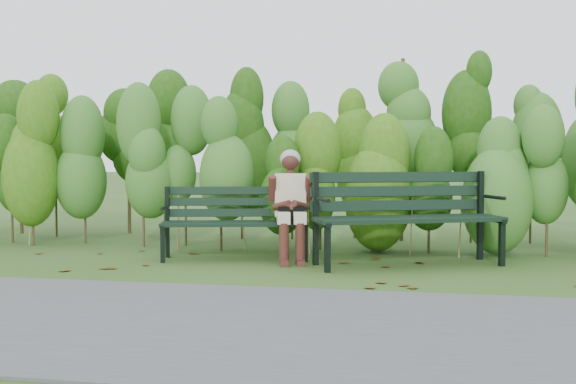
# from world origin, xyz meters

# --- Properties ---
(ground) EXTENTS (80.00, 80.00, 0.00)m
(ground) POSITION_xyz_m (0.00, 0.00, 0.00)
(ground) COLOR #335018
(footpath) EXTENTS (60.00, 2.50, 0.01)m
(footpath) POSITION_xyz_m (0.00, -2.20, 0.01)
(footpath) COLOR #474749
(footpath) RESTS_ON ground
(hedge_band) EXTENTS (11.04, 1.67, 2.42)m
(hedge_band) POSITION_xyz_m (0.00, 1.86, 1.26)
(hedge_band) COLOR #47381E
(hedge_band) RESTS_ON ground
(leaf_litter) EXTENTS (5.98, 2.12, 0.01)m
(leaf_litter) POSITION_xyz_m (0.33, 0.07, 0.00)
(leaf_litter) COLOR brown
(leaf_litter) RESTS_ON ground
(bench_left) EXTENTS (1.65, 0.86, 0.79)m
(bench_left) POSITION_xyz_m (-0.64, 0.65, 0.46)
(bench_left) COLOR black
(bench_left) RESTS_ON ground
(bench_right) EXTENTS (2.01, 1.31, 0.96)m
(bench_right) POSITION_xyz_m (1.18, 0.61, 0.56)
(bench_right) COLOR black
(bench_right) RESTS_ON ground
(seated_woman) EXTENTS (0.51, 0.74, 1.19)m
(seated_woman) POSITION_xyz_m (-0.02, 0.63, 0.67)
(seated_woman) COLOR beige
(seated_woman) RESTS_ON ground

